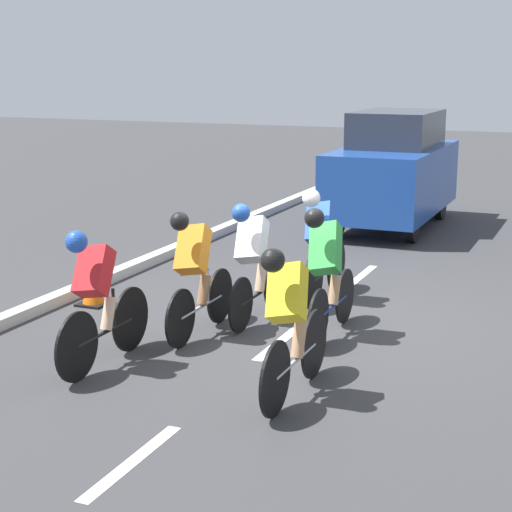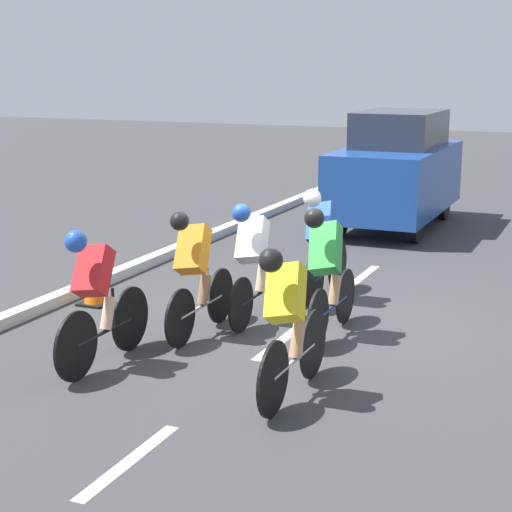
{
  "view_description": "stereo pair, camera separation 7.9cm",
  "coord_description": "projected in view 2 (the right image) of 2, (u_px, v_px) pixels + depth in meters",
  "views": [
    {
      "loc": [
        -3.28,
        9.25,
        3.05
      ],
      "look_at": [
        0.3,
        0.77,
        0.95
      ],
      "focal_mm": 60.0,
      "sensor_mm": 36.0,
      "label": 1
    },
    {
      "loc": [
        -3.35,
        9.22,
        3.05
      ],
      "look_at": [
        0.3,
        0.77,
        0.95
      ],
      "focal_mm": 60.0,
      "sensor_mm": 36.0,
      "label": 2
    }
  ],
  "objects": [
    {
      "name": "curb",
      "position": [
        45.0,
        304.0,
        10.76
      ],
      "size": [
        0.2,
        26.16,
        0.14
      ],
      "primitive_type": "cube",
      "color": "beige",
      "rests_on": "ground"
    },
    {
      "name": "lane_stripe_mid",
      "position": [
        281.0,
        341.0,
        9.54
      ],
      "size": [
        0.12,
        1.4,
        0.01
      ],
      "primitive_type": "cube",
      "color": "white",
      "rests_on": "ground"
    },
    {
      "name": "cyclist_red",
      "position": [
        97.0,
        295.0,
        8.59
      ],
      "size": [
        0.39,
        1.7,
        1.46
      ],
      "color": "black",
      "rests_on": "ground"
    },
    {
      "name": "lane_stripe_near",
      "position": [
        129.0,
        461.0,
        6.67
      ],
      "size": [
        0.12,
        1.4,
        0.01
      ],
      "primitive_type": "cube",
      "color": "white",
      "rests_on": "ground"
    },
    {
      "name": "lane_stripe_far",
      "position": [
        362.0,
        276.0,
        12.4
      ],
      "size": [
        0.12,
        1.4,
        0.01
      ],
      "primitive_type": "cube",
      "color": "white",
      "rests_on": "ground"
    },
    {
      "name": "traffic_cone",
      "position": [
        94.0,
        287.0,
        10.94
      ],
      "size": [
        0.36,
        0.36,
        0.49
      ],
      "color": "black",
      "rests_on": "ground"
    },
    {
      "name": "support_car",
      "position": [
        397.0,
        170.0,
        15.87
      ],
      "size": [
        1.7,
        3.91,
        2.16
      ],
      "color": "black",
      "rests_on": "ground"
    },
    {
      "name": "cyclist_blue",
      "position": [
        322.0,
        242.0,
        10.99
      ],
      "size": [
        0.41,
        1.68,
        1.5
      ],
      "color": "black",
      "rests_on": "ground"
    },
    {
      "name": "cyclist_yellow",
      "position": [
        288.0,
        319.0,
        7.77
      ],
      "size": [
        0.42,
        1.72,
        1.47
      ],
      "color": "black",
      "rests_on": "ground"
    },
    {
      "name": "ground_plane",
      "position": [
        305.0,
        322.0,
        10.23
      ],
      "size": [
        60.0,
        60.0,
        0.0
      ],
      "primitive_type": "plane",
      "color": "#38383A"
    },
    {
      "name": "cyclist_orange",
      "position": [
        195.0,
        270.0,
        9.56
      ],
      "size": [
        0.4,
        1.66,
        1.47
      ],
      "color": "black",
      "rests_on": "ground"
    },
    {
      "name": "cyclist_white",
      "position": [
        254.0,
        259.0,
        10.11
      ],
      "size": [
        0.4,
        1.7,
        1.46
      ],
      "color": "black",
      "rests_on": "ground"
    },
    {
      "name": "cyclist_green",
      "position": [
        327.0,
        268.0,
        9.54
      ],
      "size": [
        0.44,
        1.64,
        1.51
      ],
      "color": "black",
      "rests_on": "ground"
    }
  ]
}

